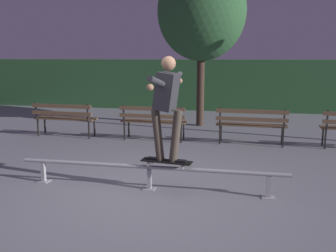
# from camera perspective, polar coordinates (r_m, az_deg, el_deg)

# --- Properties ---
(ground_plane) EXTENTS (90.00, 90.00, 0.00)m
(ground_plane) POSITION_cam_1_polar(r_m,az_deg,el_deg) (5.66, -3.32, -10.26)
(ground_plane) COLOR slate
(hedge_backdrop) EXTENTS (24.00, 1.20, 1.88)m
(hedge_backdrop) POSITION_cam_1_polar(r_m,az_deg,el_deg) (14.38, 5.84, 6.40)
(hedge_backdrop) COLOR #2D5B33
(hedge_backdrop) RESTS_ON ground
(grind_rail) EXTENTS (4.19, 0.18, 0.38)m
(grind_rail) POSITION_cam_1_polar(r_m,az_deg,el_deg) (5.72, -2.93, -6.87)
(grind_rail) COLOR #9E9EA3
(grind_rail) RESTS_ON ground
(skateboard) EXTENTS (0.80, 0.30, 0.09)m
(skateboard) POSITION_cam_1_polar(r_m,az_deg,el_deg) (5.62, -0.21, -5.51)
(skateboard) COLOR black
(skateboard) RESTS_ON grind_rail
(skateboarder) EXTENTS (0.63, 1.40, 1.56)m
(skateboarder) POSITION_cam_1_polar(r_m,az_deg,el_deg) (5.43, -0.19, 4.02)
(skateboarder) COLOR black
(skateboarder) RESTS_ON skateboard
(park_bench_leftmost) EXTENTS (1.61, 0.46, 0.88)m
(park_bench_leftmost) POSITION_cam_1_polar(r_m,az_deg,el_deg) (9.69, -15.71, 1.52)
(park_bench_leftmost) COLOR #282623
(park_bench_leftmost) RESTS_ON ground
(park_bench_left_center) EXTENTS (1.61, 0.46, 0.88)m
(park_bench_left_center) POSITION_cam_1_polar(r_m,az_deg,el_deg) (8.90, -2.31, 1.11)
(park_bench_left_center) COLOR #282623
(park_bench_left_center) RESTS_ON ground
(park_bench_right_center) EXTENTS (1.61, 0.46, 0.88)m
(park_bench_right_center) POSITION_cam_1_polar(r_m,az_deg,el_deg) (8.66, 12.71, 0.58)
(park_bench_right_center) COLOR #282623
(park_bench_right_center) RESTS_ON ground
(tree_behind_benches) EXTENTS (2.48, 2.48, 4.61)m
(tree_behind_benches) POSITION_cam_1_polar(r_m,az_deg,el_deg) (10.87, 5.21, 17.07)
(tree_behind_benches) COLOR #3D2D23
(tree_behind_benches) RESTS_ON ground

